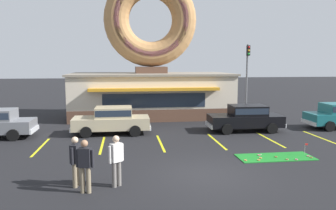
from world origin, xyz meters
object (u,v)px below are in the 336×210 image
(golf_ball, at_px, (261,155))
(car_black, at_px, (246,117))
(car_champagne, at_px, (112,119))
(trash_bin, at_px, (250,114))
(traffic_light_pole, at_px, (247,68))
(putting_flag_pin, at_px, (306,146))
(pedestrian_leather_jacket_man, at_px, (116,158))
(pedestrian_blue_sweater_man, at_px, (85,164))
(pedestrian_hooded_kid, at_px, (75,159))

(golf_ball, height_order, car_black, car_black)
(car_champagne, bearing_deg, trash_bin, 17.28)
(trash_bin, distance_m, traffic_light_pole, 7.42)
(putting_flag_pin, distance_m, pedestrian_leather_jacket_man, 8.76)
(car_champagne, bearing_deg, pedestrian_blue_sweater_man, -93.54)
(trash_bin, bearing_deg, golf_ball, -108.45)
(car_black, height_order, pedestrian_leather_jacket_man, pedestrian_leather_jacket_man)
(putting_flag_pin, height_order, pedestrian_blue_sweater_man, pedestrian_blue_sweater_man)
(putting_flag_pin, distance_m, trash_bin, 8.85)
(car_black, relative_size, pedestrian_blue_sweater_man, 2.64)
(pedestrian_leather_jacket_man, height_order, traffic_light_pole, traffic_light_pole)
(putting_flag_pin, height_order, pedestrian_leather_jacket_man, pedestrian_leather_jacket_man)
(car_black, bearing_deg, golf_ball, -103.63)
(pedestrian_blue_sweater_man, bearing_deg, golf_ball, 24.09)
(pedestrian_blue_sweater_man, xyz_separation_m, pedestrian_leather_jacket_man, (0.98, 0.44, 0.01))
(trash_bin, bearing_deg, pedestrian_leather_jacket_man, -128.97)
(pedestrian_leather_jacket_man, bearing_deg, traffic_light_pole, 57.33)
(putting_flag_pin, distance_m, traffic_light_pole, 15.78)
(golf_ball, bearing_deg, car_black, 76.37)
(pedestrian_blue_sweater_man, relative_size, pedestrian_leather_jacket_man, 0.99)
(car_champagne, xyz_separation_m, pedestrian_hooded_kid, (-0.93, -8.23, 0.09))
(pedestrian_hooded_kid, relative_size, trash_bin, 1.77)
(car_black, xyz_separation_m, traffic_light_pole, (3.73, 9.61, 2.84))
(car_champagne, bearing_deg, pedestrian_leather_jacket_man, -87.07)
(car_black, height_order, traffic_light_pole, traffic_light_pole)
(car_champagne, xyz_separation_m, traffic_light_pole, (11.80, 9.33, 2.84))
(putting_flag_pin, xyz_separation_m, pedestrian_leather_jacket_man, (-8.35, -2.59, 0.54))
(car_champagne, xyz_separation_m, trash_bin, (9.65, 3.00, -0.37))
(putting_flag_pin, relative_size, trash_bin, 0.56)
(putting_flag_pin, bearing_deg, car_champagne, 146.53)
(golf_ball, xyz_separation_m, car_black, (1.28, 5.27, 0.82))
(putting_flag_pin, bearing_deg, pedestrian_hooded_kid, -165.97)
(car_champagne, bearing_deg, car_black, -1.94)
(putting_flag_pin, xyz_separation_m, pedestrian_blue_sweater_man, (-9.33, -3.02, 0.53))
(pedestrian_leather_jacket_man, bearing_deg, car_black, 46.73)
(car_black, bearing_deg, putting_flag_pin, -82.71)
(car_black, distance_m, pedestrian_hooded_kid, 12.01)
(putting_flag_pin, relative_size, car_black, 0.12)
(putting_flag_pin, distance_m, car_champagne, 10.53)
(car_champagne, distance_m, car_black, 8.08)
(traffic_light_pole, bearing_deg, golf_ball, -108.59)
(pedestrian_blue_sweater_man, distance_m, pedestrian_hooded_kid, 0.71)
(car_black, bearing_deg, trash_bin, 64.34)
(car_champagne, bearing_deg, putting_flag_pin, -33.47)
(golf_ball, distance_m, pedestrian_blue_sweater_man, 8.09)
(pedestrian_blue_sweater_man, relative_size, trash_bin, 1.79)
(golf_ball, bearing_deg, pedestrian_hooded_kid, -160.83)
(pedestrian_hooded_kid, xyz_separation_m, trash_bin, (10.57, 11.23, -0.46))
(car_black, distance_m, pedestrian_leather_jacket_man, 11.15)
(golf_ball, xyz_separation_m, pedestrian_leather_jacket_man, (-6.36, -2.85, 0.93))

